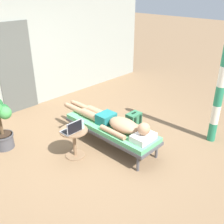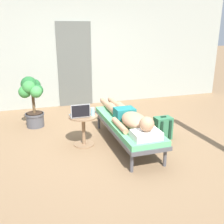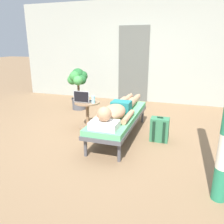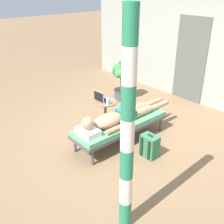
{
  "view_description": "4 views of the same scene",
  "coord_description": "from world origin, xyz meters",
  "px_view_note": "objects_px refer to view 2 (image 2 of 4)",
  "views": [
    {
      "loc": [
        -2.86,
        -3.06,
        2.76
      ],
      "look_at": [
        0.25,
        -0.05,
        0.64
      ],
      "focal_mm": 42.43,
      "sensor_mm": 36.0,
      "label": 1
    },
    {
      "loc": [
        -1.32,
        -3.9,
        1.91
      ],
      "look_at": [
        -0.01,
        0.16,
        0.52
      ],
      "focal_mm": 41.93,
      "sensor_mm": 36.0,
      "label": 2
    },
    {
      "loc": [
        1.21,
        -3.65,
        1.58
      ],
      "look_at": [
        0.09,
        -0.23,
        0.48
      ],
      "focal_mm": 35.98,
      "sensor_mm": 36.0,
      "label": 3
    },
    {
      "loc": [
        3.37,
        -3.09,
        2.73
      ],
      "look_at": [
        0.15,
        -0.29,
        0.66
      ],
      "focal_mm": 43.07,
      "sensor_mm": 36.0,
      "label": 4
    }
  ],
  "objects_px": {
    "lounge_chair": "(127,125)",
    "potted_plant": "(32,97)",
    "person_reclining": "(129,117)",
    "side_table": "(83,125)",
    "backpack": "(163,128)",
    "laptop": "(80,113)",
    "drink_glass": "(93,112)"
  },
  "relations": [
    {
      "from": "lounge_chair",
      "to": "potted_plant",
      "type": "xyz_separation_m",
      "value": [
        -1.46,
        1.37,
        0.27
      ]
    },
    {
      "from": "person_reclining",
      "to": "side_table",
      "type": "xyz_separation_m",
      "value": [
        -0.69,
        0.27,
        -0.16
      ]
    },
    {
      "from": "person_reclining",
      "to": "backpack",
      "type": "height_order",
      "value": "person_reclining"
    },
    {
      "from": "person_reclining",
      "to": "backpack",
      "type": "bearing_deg",
      "value": 8.38
    },
    {
      "from": "person_reclining",
      "to": "side_table",
      "type": "distance_m",
      "value": 0.76
    },
    {
      "from": "side_table",
      "to": "laptop",
      "type": "distance_m",
      "value": 0.24
    },
    {
      "from": "side_table",
      "to": "potted_plant",
      "type": "xyz_separation_m",
      "value": [
        -0.76,
        1.17,
        0.26
      ]
    },
    {
      "from": "laptop",
      "to": "lounge_chair",
      "type": "bearing_deg",
      "value": -11.34
    },
    {
      "from": "drink_glass",
      "to": "backpack",
      "type": "distance_m",
      "value": 1.31
    },
    {
      "from": "lounge_chair",
      "to": "person_reclining",
      "type": "distance_m",
      "value": 0.18
    },
    {
      "from": "lounge_chair",
      "to": "backpack",
      "type": "height_order",
      "value": "backpack"
    },
    {
      "from": "person_reclining",
      "to": "potted_plant",
      "type": "height_order",
      "value": "potted_plant"
    },
    {
      "from": "lounge_chair",
      "to": "side_table",
      "type": "height_order",
      "value": "side_table"
    },
    {
      "from": "person_reclining",
      "to": "drink_glass",
      "type": "height_order",
      "value": "person_reclining"
    },
    {
      "from": "lounge_chair",
      "to": "person_reclining",
      "type": "xyz_separation_m",
      "value": [
        -0.0,
        -0.07,
        0.17
      ]
    },
    {
      "from": "side_table",
      "to": "backpack",
      "type": "bearing_deg",
      "value": -6.97
    },
    {
      "from": "laptop",
      "to": "backpack",
      "type": "relative_size",
      "value": 0.73
    },
    {
      "from": "drink_glass",
      "to": "backpack",
      "type": "height_order",
      "value": "drink_glass"
    },
    {
      "from": "side_table",
      "to": "potted_plant",
      "type": "height_order",
      "value": "potted_plant"
    },
    {
      "from": "side_table",
      "to": "person_reclining",
      "type": "bearing_deg",
      "value": -21.42
    },
    {
      "from": "side_table",
      "to": "laptop",
      "type": "xyz_separation_m",
      "value": [
        -0.06,
        -0.05,
        0.23
      ]
    },
    {
      "from": "laptop",
      "to": "person_reclining",
      "type": "bearing_deg",
      "value": -16.34
    },
    {
      "from": "potted_plant",
      "to": "drink_glass",
      "type": "bearing_deg",
      "value": -53.26
    },
    {
      "from": "side_table",
      "to": "drink_glass",
      "type": "relative_size",
      "value": 3.87
    },
    {
      "from": "backpack",
      "to": "laptop",
      "type": "bearing_deg",
      "value": 175.32
    },
    {
      "from": "backpack",
      "to": "potted_plant",
      "type": "bearing_deg",
      "value": 148.17
    },
    {
      "from": "lounge_chair",
      "to": "laptop",
      "type": "distance_m",
      "value": 0.81
    },
    {
      "from": "laptop",
      "to": "drink_glass",
      "type": "distance_m",
      "value": 0.21
    },
    {
      "from": "person_reclining",
      "to": "lounge_chair",
      "type": "bearing_deg",
      "value": 90.0
    },
    {
      "from": "side_table",
      "to": "lounge_chair",
      "type": "bearing_deg",
      "value": -16.26
    },
    {
      "from": "lounge_chair",
      "to": "backpack",
      "type": "xyz_separation_m",
      "value": [
        0.7,
        0.03,
        -0.15
      ]
    },
    {
      "from": "drink_glass",
      "to": "laptop",
      "type": "bearing_deg",
      "value": 179.21
    }
  ]
}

